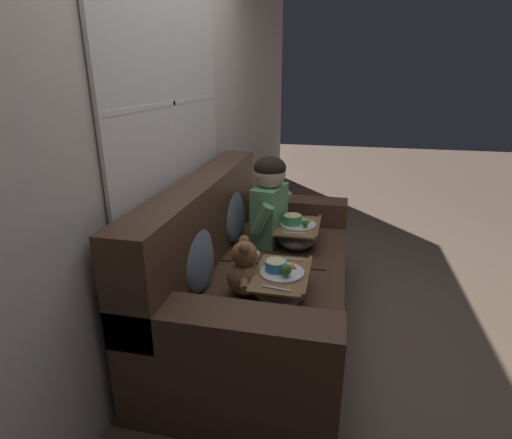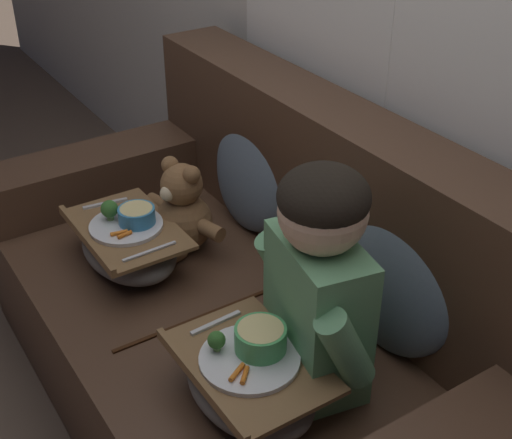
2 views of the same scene
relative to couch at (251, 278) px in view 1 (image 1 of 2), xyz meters
The scene contains 9 objects.
ground_plane 0.34m from the couch, 90.00° to the right, with size 14.00×14.00×0.00m, color brown.
wall_back_with_window 1.09m from the couch, 90.00° to the left, with size 8.00×0.08×2.60m.
couch is the anchor object (origin of this frame).
throw_pillow_behind_child 0.51m from the couch, 31.99° to the left, with size 0.43×0.21×0.45m.
throw_pillow_behind_teddy 0.51m from the couch, 148.01° to the left, with size 0.41×0.20×0.43m.
child_figure 0.55m from the couch, ahead, with size 0.44×0.24×0.59m.
teddy_bear 0.42m from the couch, behind, with size 0.33×0.24×0.31m.
lap_tray_child 0.46m from the couch, 34.57° to the right, with size 0.40×0.28×0.21m.
lap_tray_teddy 0.46m from the couch, 145.41° to the right, with size 0.42×0.27×0.21m.
Camera 1 is at (-2.14, -0.42, 1.52)m, focal length 28.00 mm.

